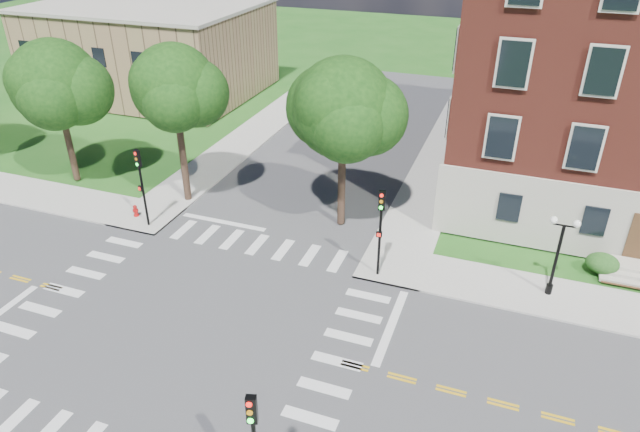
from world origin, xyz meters
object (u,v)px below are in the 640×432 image
(traffic_signal_ne, at_px, (381,223))
(traffic_signal_nw, at_px, (141,178))
(fire_hydrant, at_px, (136,211))
(twin_lamp_west, at_px, (558,252))

(traffic_signal_ne, xyz_separation_m, traffic_signal_nw, (-14.11, 0.19, 0.00))
(fire_hydrant, bearing_deg, traffic_signal_ne, -3.14)
(traffic_signal_ne, xyz_separation_m, twin_lamp_west, (8.32, 1.34, -0.66))
(traffic_signal_nw, bearing_deg, traffic_signal_ne, -0.76)
(traffic_signal_nw, distance_m, twin_lamp_west, 22.47)
(twin_lamp_west, relative_size, fire_hydrant, 5.64)
(traffic_signal_ne, xyz_separation_m, fire_hydrant, (-15.45, 0.85, -2.72))
(traffic_signal_ne, relative_size, fire_hydrant, 6.40)
(twin_lamp_west, bearing_deg, traffic_signal_nw, -177.05)
(traffic_signal_nw, height_order, fire_hydrant, traffic_signal_nw)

